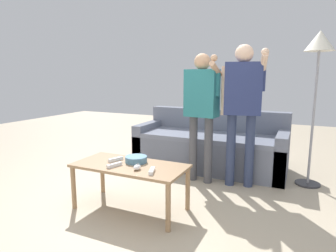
{
  "coord_description": "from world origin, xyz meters",
  "views": [
    {
      "loc": [
        1.31,
        -2.24,
        1.26
      ],
      "look_at": [
        0.04,
        0.47,
        0.74
      ],
      "focal_mm": 30.58,
      "sensor_mm": 36.0,
      "label": 1
    }
  ],
  "objects_px": {
    "player_right": "(242,99)",
    "game_remote_wand_spare": "(152,171)",
    "couch": "(210,147)",
    "game_remote_nunchuk": "(137,167)",
    "game_remote_wand_far": "(114,165)",
    "game_remote_wand_near": "(116,159)",
    "floor_lamp": "(319,55)",
    "player_center": "(202,103)",
    "snack_bowl": "(136,159)",
    "coffee_table": "(130,170)"
  },
  "relations": [
    {
      "from": "couch",
      "to": "snack_bowl",
      "type": "distance_m",
      "value": 1.54
    },
    {
      "from": "couch",
      "to": "game_remote_wand_far",
      "type": "distance_m",
      "value": 1.76
    },
    {
      "from": "game_remote_wand_far",
      "to": "snack_bowl",
      "type": "bearing_deg",
      "value": 60.74
    },
    {
      "from": "couch",
      "to": "game_remote_wand_near",
      "type": "height_order",
      "value": "couch"
    },
    {
      "from": "snack_bowl",
      "to": "game_remote_nunchuk",
      "type": "bearing_deg",
      "value": -56.52
    },
    {
      "from": "game_remote_wand_spare",
      "to": "snack_bowl",
      "type": "bearing_deg",
      "value": 144.52
    },
    {
      "from": "game_remote_nunchuk",
      "to": "player_right",
      "type": "relative_size",
      "value": 0.05
    },
    {
      "from": "coffee_table",
      "to": "player_center",
      "type": "relative_size",
      "value": 0.7
    },
    {
      "from": "snack_bowl",
      "to": "game_remote_wand_far",
      "type": "bearing_deg",
      "value": -119.26
    },
    {
      "from": "game_remote_wand_far",
      "to": "coffee_table",
      "type": "bearing_deg",
      "value": 50.49
    },
    {
      "from": "snack_bowl",
      "to": "player_right",
      "type": "relative_size",
      "value": 0.13
    },
    {
      "from": "game_remote_wand_spare",
      "to": "game_remote_wand_far",
      "type": "bearing_deg",
      "value": 179.99
    },
    {
      "from": "game_remote_wand_spare",
      "to": "floor_lamp",
      "type": "bearing_deg",
      "value": 50.73
    },
    {
      "from": "player_center",
      "to": "game_remote_wand_spare",
      "type": "relative_size",
      "value": 9.76
    },
    {
      "from": "floor_lamp",
      "to": "player_center",
      "type": "height_order",
      "value": "floor_lamp"
    },
    {
      "from": "player_right",
      "to": "game_remote_wand_near",
      "type": "distance_m",
      "value": 1.53
    },
    {
      "from": "coffee_table",
      "to": "player_center",
      "type": "height_order",
      "value": "player_center"
    },
    {
      "from": "snack_bowl",
      "to": "player_center",
      "type": "relative_size",
      "value": 0.14
    },
    {
      "from": "game_remote_nunchuk",
      "to": "game_remote_wand_near",
      "type": "distance_m",
      "value": 0.37
    },
    {
      "from": "couch",
      "to": "snack_bowl",
      "type": "height_order",
      "value": "couch"
    },
    {
      "from": "coffee_table",
      "to": "floor_lamp",
      "type": "distance_m",
      "value": 2.38
    },
    {
      "from": "game_remote_wand_near",
      "to": "game_remote_nunchuk",
      "type": "bearing_deg",
      "value": -23.92
    },
    {
      "from": "player_center",
      "to": "game_remote_wand_far",
      "type": "height_order",
      "value": "player_center"
    },
    {
      "from": "game_remote_nunchuk",
      "to": "player_right",
      "type": "xyz_separation_m",
      "value": [
        0.68,
        1.15,
        0.54
      ]
    },
    {
      "from": "coffee_table",
      "to": "game_remote_wand_spare",
      "type": "distance_m",
      "value": 0.32
    },
    {
      "from": "player_right",
      "to": "game_remote_wand_spare",
      "type": "height_order",
      "value": "player_right"
    },
    {
      "from": "couch",
      "to": "game_remote_wand_near",
      "type": "relative_size",
      "value": 12.84
    },
    {
      "from": "floor_lamp",
      "to": "player_center",
      "type": "xyz_separation_m",
      "value": [
        -1.19,
        -0.43,
        -0.54
      ]
    },
    {
      "from": "player_right",
      "to": "floor_lamp",
      "type": "bearing_deg",
      "value": 27.07
    },
    {
      "from": "game_remote_wand_near",
      "to": "game_remote_wand_spare",
      "type": "height_order",
      "value": "same"
    },
    {
      "from": "couch",
      "to": "player_right",
      "type": "relative_size",
      "value": 1.26
    },
    {
      "from": "floor_lamp",
      "to": "game_remote_wand_far",
      "type": "xyz_separation_m",
      "value": [
        -1.64,
        -1.54,
        -1.04
      ]
    },
    {
      "from": "couch",
      "to": "floor_lamp",
      "type": "bearing_deg",
      "value": -7.75
    },
    {
      "from": "floor_lamp",
      "to": "couch",
      "type": "bearing_deg",
      "value": 172.25
    },
    {
      "from": "couch",
      "to": "game_remote_wand_spare",
      "type": "xyz_separation_m",
      "value": [
        -0.01,
        -1.7,
        0.17
      ]
    },
    {
      "from": "couch",
      "to": "floor_lamp",
      "type": "distance_m",
      "value": 1.74
    },
    {
      "from": "couch",
      "to": "game_remote_wand_near",
      "type": "distance_m",
      "value": 1.63
    },
    {
      "from": "coffee_table",
      "to": "game_remote_wand_near",
      "type": "bearing_deg",
      "value": 167.11
    },
    {
      "from": "coffee_table",
      "to": "game_remote_wand_spare",
      "type": "relative_size",
      "value": 6.86
    },
    {
      "from": "couch",
      "to": "game_remote_nunchuk",
      "type": "distance_m",
      "value": 1.71
    },
    {
      "from": "game_remote_wand_near",
      "to": "game_remote_wand_spare",
      "type": "relative_size",
      "value": 1.01
    },
    {
      "from": "floor_lamp",
      "to": "game_remote_wand_near",
      "type": "relative_size",
      "value": 11.14
    },
    {
      "from": "snack_bowl",
      "to": "game_remote_wand_spare",
      "type": "relative_size",
      "value": 1.35
    },
    {
      "from": "player_center",
      "to": "game_remote_nunchuk",
      "type": "bearing_deg",
      "value": -101.21
    },
    {
      "from": "floor_lamp",
      "to": "game_remote_wand_spare",
      "type": "height_order",
      "value": "floor_lamp"
    },
    {
      "from": "coffee_table",
      "to": "game_remote_wand_far",
      "type": "height_order",
      "value": "game_remote_wand_far"
    },
    {
      "from": "game_remote_nunchuk",
      "to": "floor_lamp",
      "type": "xyz_separation_m",
      "value": [
        1.41,
        1.53,
        1.03
      ]
    },
    {
      "from": "player_center",
      "to": "game_remote_wand_near",
      "type": "bearing_deg",
      "value": -120.19
    },
    {
      "from": "coffee_table",
      "to": "floor_lamp",
      "type": "bearing_deg",
      "value": 42.5
    },
    {
      "from": "player_center",
      "to": "game_remote_wand_near",
      "type": "distance_m",
      "value": 1.21
    }
  ]
}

